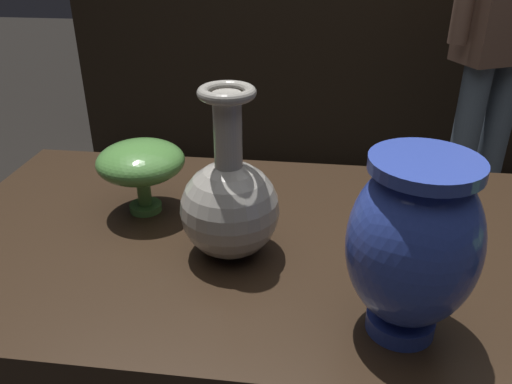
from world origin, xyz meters
TOP-DOWN VIEW (x-y plane):
  - back_display_shelf at (0.00, 2.20)m, footprint 2.60×0.40m
  - vase_centerpiece at (-0.08, -0.05)m, footprint 0.16×0.16m
  - vase_tall_behind at (-0.26, 0.07)m, footprint 0.16×0.16m
  - vase_right_accent at (0.18, -0.20)m, footprint 0.16×0.16m
  - visitor_near_right at (0.72, 1.34)m, footprint 0.43×0.30m

SIDE VIEW (x-z plane):
  - back_display_shelf at x=0.00m, z-range 0.00..0.99m
  - vase_centerpiece at x=-0.08m, z-range 0.75..1.03m
  - vase_tall_behind at x=-0.26m, z-range 0.83..0.96m
  - vase_right_accent at x=0.18m, z-range 0.81..1.06m
  - visitor_near_right at x=0.72m, z-range 0.15..1.79m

